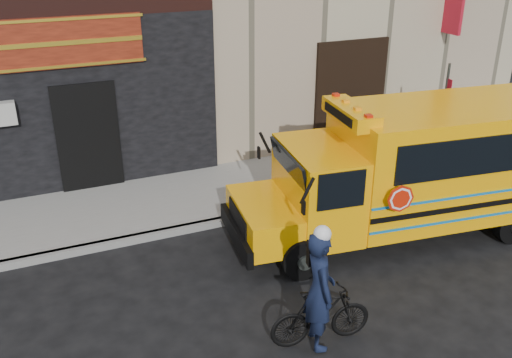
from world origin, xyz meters
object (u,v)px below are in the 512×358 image
Objects in this scene: school_bus at (418,166)px; cyclist at (319,293)px; sign_pole at (443,115)px; bicycle at (321,316)px.

cyclist is at bearing -146.33° from school_bus.
school_bus is 4.32m from cyclist.
school_bus reaches higher than sign_pole.
cyclist reaches higher than bicycle.
school_bus is at bearing -138.07° from sign_pole.
sign_pole reaches higher than bicycle.
sign_pole is 7.62m from bicycle.
school_bus is 4.37× the size of bicycle.
sign_pole is 1.80× the size of bicycle.
school_bus is at bearing -45.43° from cyclist.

